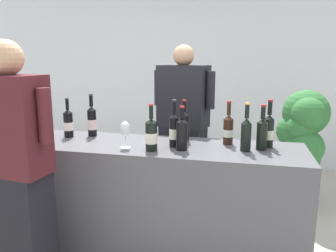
% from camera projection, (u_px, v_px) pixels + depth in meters
% --- Properties ---
extents(wall_back, '(8.00, 0.10, 2.80)m').
position_uv_depth(wall_back, '(198.00, 69.00, 4.90)').
color(wall_back, silver).
rests_on(wall_back, ground_plane).
extents(counter, '(2.32, 0.63, 0.92)m').
position_uv_depth(counter, '(149.00, 201.00, 2.60)').
color(counter, '#4C4C51').
rests_on(counter, ground_plane).
extents(wine_bottle_0, '(0.07, 0.07, 0.35)m').
position_uv_depth(wine_bottle_0, '(269.00, 130.00, 2.41)').
color(wine_bottle_0, black).
rests_on(wine_bottle_0, counter).
extents(wine_bottle_1, '(0.07, 0.07, 0.35)m').
position_uv_depth(wine_bottle_1, '(174.00, 130.00, 2.42)').
color(wine_bottle_1, black).
rests_on(wine_bottle_1, counter).
extents(wine_bottle_2, '(0.07, 0.07, 0.35)m').
position_uv_depth(wine_bottle_2, '(92.00, 121.00, 2.77)').
color(wine_bottle_2, black).
rests_on(wine_bottle_2, counter).
extents(wine_bottle_3, '(0.08, 0.08, 0.34)m').
position_uv_depth(wine_bottle_3, '(47.00, 129.00, 2.51)').
color(wine_bottle_3, black).
rests_on(wine_bottle_3, counter).
extents(wine_bottle_4, '(0.08, 0.08, 0.32)m').
position_uv_depth(wine_bottle_4, '(262.00, 133.00, 2.34)').
color(wine_bottle_4, black).
rests_on(wine_bottle_4, counter).
extents(wine_bottle_5, '(0.08, 0.08, 0.33)m').
position_uv_depth(wine_bottle_5, '(228.00, 129.00, 2.50)').
color(wine_bottle_5, black).
rests_on(wine_bottle_5, counter).
extents(wine_bottle_6, '(0.08, 0.08, 0.32)m').
position_uv_depth(wine_bottle_6, '(68.00, 123.00, 2.73)').
color(wine_bottle_6, black).
rests_on(wine_bottle_6, counter).
extents(wine_bottle_7, '(0.08, 0.08, 0.32)m').
position_uv_depth(wine_bottle_7, '(182.00, 133.00, 2.34)').
color(wine_bottle_7, black).
rests_on(wine_bottle_7, counter).
extents(wine_bottle_8, '(0.08, 0.08, 0.33)m').
position_uv_depth(wine_bottle_8, '(184.00, 125.00, 2.58)').
color(wine_bottle_8, black).
rests_on(wine_bottle_8, counter).
extents(wine_bottle_9, '(0.07, 0.07, 0.34)m').
position_uv_depth(wine_bottle_9, '(246.00, 133.00, 2.31)').
color(wine_bottle_9, black).
rests_on(wine_bottle_9, counter).
extents(wine_bottle_10, '(0.09, 0.09, 0.33)m').
position_uv_depth(wine_bottle_10, '(151.00, 135.00, 2.32)').
color(wine_bottle_10, black).
rests_on(wine_bottle_10, counter).
extents(wine_glass, '(0.08, 0.08, 0.20)m').
position_uv_depth(wine_glass, '(125.00, 130.00, 2.39)').
color(wine_glass, silver).
rests_on(wine_glass, counter).
extents(person_server, '(0.59, 0.34, 1.68)m').
position_uv_depth(person_server, '(183.00, 138.00, 3.14)').
color(person_server, black).
rests_on(person_server, ground_plane).
extents(person_guest, '(0.58, 0.28, 1.67)m').
position_uv_depth(person_guest, '(16.00, 179.00, 2.07)').
color(person_guest, black).
rests_on(person_guest, ground_plane).
extents(potted_shrub, '(0.53, 0.61, 1.24)m').
position_uv_depth(potted_shrub, '(303.00, 134.00, 3.41)').
color(potted_shrub, brown).
rests_on(potted_shrub, ground_plane).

